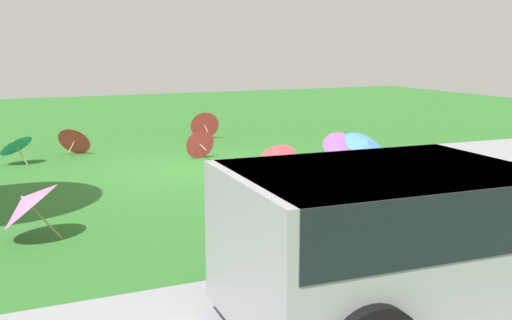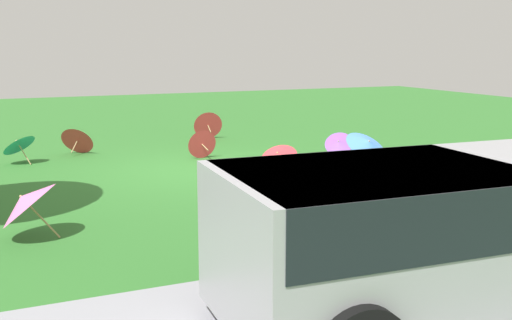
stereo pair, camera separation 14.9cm
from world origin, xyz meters
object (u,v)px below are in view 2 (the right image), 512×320
object	(u,v)px
parasol_red_0	(201,143)
parasol_teal_0	(18,143)
parasol_red_2	(208,124)
parasol_orange_0	(502,156)
parasol_red_3	(278,155)
park_bench	(377,185)
parasol_purple_1	(438,174)
parasol_red_1	(78,139)
parasol_blue_1	(367,144)
parasol_purple_0	(339,142)
van_dark	(443,227)
parasol_pink_0	(25,201)

from	to	relation	value
parasol_red_0	parasol_teal_0	distance (m)	4.05
parasol_red_2	parasol_orange_0	bearing A→B (deg)	118.80
parasol_teal_0	parasol_red_3	world-z (taller)	parasol_teal_0
park_bench	parasol_orange_0	xyz separation A→B (m)	(-4.02, -1.43, -0.07)
park_bench	parasol_red_3	xyz separation A→B (m)	(0.22, -3.06, -0.03)
parasol_teal_0	parasol_red_3	distance (m)	5.87
parasol_purple_1	parasol_orange_0	distance (m)	2.52
parasol_red_1	parasol_red_2	size ratio (longest dim) A/B	1.15
parasol_blue_1	parasol_purple_0	bearing A→B (deg)	-103.12
parasol_red_1	parasol_purple_1	world-z (taller)	parasol_purple_1
parasol_red_0	parasol_red_2	size ratio (longest dim) A/B	0.82
parasol_teal_0	park_bench	bearing A→B (deg)	126.46
parasol_purple_0	parasol_purple_1	world-z (taller)	parasol_purple_1
van_dark	parasol_pink_0	distance (m)	5.49
park_bench	parasol_blue_1	bearing A→B (deg)	-121.30
parasol_red_0	parasol_blue_1	distance (m)	3.92
parasol_teal_0	parasol_pink_0	size ratio (longest dim) A/B	0.89
parasol_red_2	parasol_purple_1	size ratio (longest dim) A/B	0.91
parasol_red_1	parasol_purple_0	xyz separation A→B (m)	(-5.59, 2.78, -0.04)
parasol_purple_0	park_bench	bearing A→B (deg)	65.37
parasol_teal_0	parasol_purple_0	world-z (taller)	parasol_teal_0
parasol_purple_0	parasol_purple_1	distance (m)	4.03
parasol_red_1	parasol_pink_0	world-z (taller)	parasol_pink_0
parasol_red_2	parasol_orange_0	distance (m)	7.98
parasol_red_0	parasol_red_1	xyz separation A→B (m)	(2.53, -1.70, 0.02)
parasol_red_2	parasol_orange_0	size ratio (longest dim) A/B	0.75
van_dark	parasol_blue_1	distance (m)	6.92
parasol_teal_0	parasol_purple_0	bearing A→B (deg)	163.59
parasol_purple_1	parasol_blue_1	bearing A→B (deg)	-90.30
park_bench	parasol_red_0	world-z (taller)	park_bench
parasol_red_2	parasol_pink_0	distance (m)	9.21
parasol_red_0	parasol_blue_1	world-z (taller)	parasol_blue_1
parasol_purple_0	parasol_red_3	xyz separation A→B (m)	(2.31, 1.49, 0.11)
van_dark	parasol_pink_0	xyz separation A→B (m)	(3.49, -4.22, -0.38)
van_dark	parasol_teal_0	bearing A→B (deg)	-71.68
parasol_red_0	parasol_purple_1	xyz separation A→B (m)	(-2.62, 5.09, 0.05)
van_dark	parasol_red_0	xyz separation A→B (m)	(-0.62, -9.00, -0.56)
park_bench	parasol_red_1	size ratio (longest dim) A/B	1.69
parasol_purple_0	parasol_orange_0	distance (m)	3.68
parasol_pink_0	parasol_blue_1	world-z (taller)	parasol_blue_1
parasol_red_1	parasol_purple_0	bearing A→B (deg)	153.51
parasol_red_1	parasol_red_3	size ratio (longest dim) A/B	0.95
parasol_teal_0	parasol_orange_0	xyz separation A→B (m)	(-8.91, 5.18, -0.07)
park_bench	parasol_red_0	bearing A→B (deg)	-80.33
park_bench	parasol_red_2	bearing A→B (deg)	-91.17
parasol_red_3	parasol_blue_1	world-z (taller)	parasol_blue_1
parasol_red_0	parasol_red_1	size ratio (longest dim) A/B	0.71
park_bench	parasol_purple_0	xyz separation A→B (m)	(-2.09, -4.56, -0.14)
parasol_pink_0	park_bench	bearing A→B (deg)	170.37
parasol_red_1	parasol_pink_0	size ratio (longest dim) A/B	0.87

